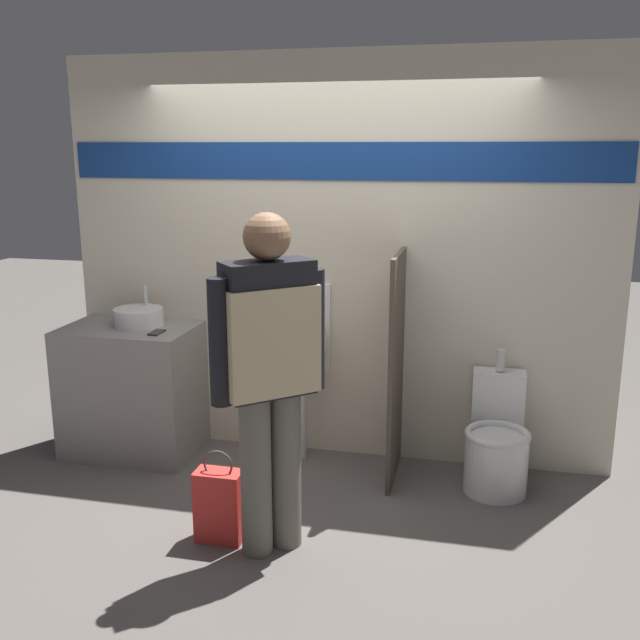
{
  "coord_description": "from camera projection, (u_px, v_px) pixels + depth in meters",
  "views": [
    {
      "loc": [
        0.96,
        -4.03,
        2.1
      ],
      "look_at": [
        0.0,
        0.17,
        1.05
      ],
      "focal_mm": 40.0,
      "sensor_mm": 36.0,
      "label": 1
    }
  ],
  "objects": [
    {
      "name": "urinal_near_counter",
      "position": [
        303.0,
        343.0,
        4.77
      ],
      "size": [
        0.33,
        0.3,
        1.24
      ],
      "color": "silver",
      "rests_on": "ground_plane"
    },
    {
      "name": "display_wall",
      "position": [
        334.0,
        260.0,
        4.76
      ],
      "size": [
        3.72,
        0.07,
        2.7
      ],
      "color": "beige",
      "rests_on": "ground_plane"
    },
    {
      "name": "ground_plane",
      "position": [
        314.0,
        487.0,
        4.52
      ],
      "size": [
        16.0,
        16.0,
        0.0
      ],
      "primitive_type": "plane",
      "color": "#5B5651"
    },
    {
      "name": "toilet",
      "position": [
        497.0,
        446.0,
        4.45
      ],
      "size": [
        0.4,
        0.57,
        0.85
      ],
      "color": "white",
      "rests_on": "ground_plane"
    },
    {
      "name": "person_in_vest",
      "position": [
        269.0,
        362.0,
        3.59
      ],
      "size": [
        0.51,
        0.49,
        1.79
      ],
      "rotation": [
        0.0,
        0.0,
        0.73
      ],
      "color": "#666056",
      "rests_on": "ground_plane"
    },
    {
      "name": "sink_basin",
      "position": [
        139.0,
        317.0,
        4.89
      ],
      "size": [
        0.34,
        0.34,
        0.26
      ],
      "color": "white",
      "rests_on": "sink_counter"
    },
    {
      "name": "divider_near_counter",
      "position": [
        396.0,
        368.0,
        4.5
      ],
      "size": [
        0.03,
        0.59,
        1.47
      ],
      "color": "#4C4238",
      "rests_on": "ground_plane"
    },
    {
      "name": "shopping_bag",
      "position": [
        219.0,
        505.0,
        3.87
      ],
      "size": [
        0.26,
        0.14,
        0.53
      ],
      "color": "red",
      "rests_on": "ground_plane"
    },
    {
      "name": "cell_phone",
      "position": [
        157.0,
        332.0,
        4.68
      ],
      "size": [
        0.07,
        0.14,
        0.01
      ],
      "color": "#232328",
      "rests_on": "sink_counter"
    },
    {
      "name": "sink_counter",
      "position": [
        133.0,
        390.0,
        4.96
      ],
      "size": [
        0.89,
        0.6,
        0.9
      ],
      "color": "gray",
      "rests_on": "ground_plane"
    }
  ]
}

